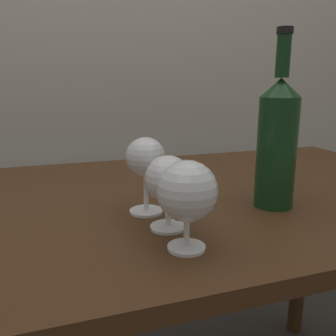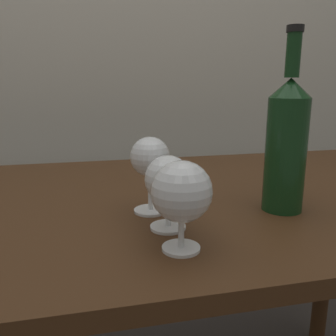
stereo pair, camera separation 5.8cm
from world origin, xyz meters
TOP-DOWN VIEW (x-y plane):
  - dining_table at (0.00, 0.00)m, footprint 1.57×0.76m
  - wine_glass_amber at (0.02, -0.26)m, footprint 0.09×0.09m
  - wine_glass_cabernet at (0.01, -0.18)m, footprint 0.08×0.08m
  - wine_glass_rose at (-0.00, -0.10)m, footprint 0.07×0.07m
  - wine_bottle at (0.25, -0.14)m, footprint 0.08×0.08m

SIDE VIEW (x-z plane):
  - dining_table at x=0.00m, z-range 0.28..1.02m
  - wine_glass_cabernet at x=0.01m, z-range 0.76..0.89m
  - wine_glass_amber at x=0.02m, z-range 0.76..0.89m
  - wine_glass_rose at x=0.00m, z-range 0.77..0.91m
  - wine_bottle at x=0.25m, z-range 0.70..1.04m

